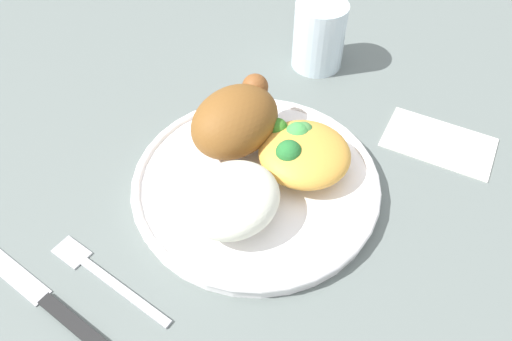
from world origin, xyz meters
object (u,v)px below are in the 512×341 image
at_px(roasted_chicken, 236,120).
at_px(knife, 44,299).
at_px(mac_cheese_with_broccoli, 302,151).
at_px(fork, 104,276).
at_px(water_glass, 319,36).
at_px(napkin, 439,142).
at_px(plate, 256,182).
at_px(rice_pile, 233,199).

distance_m(roasted_chicken, knife, 0.25).
bearing_deg(knife, mac_cheese_with_broccoli, -15.01).
bearing_deg(knife, roasted_chicken, -0.03).
xyz_separation_m(fork, water_glass, (0.39, 0.06, 0.04)).
bearing_deg(napkin, knife, 159.16).
relative_size(plate, fork, 1.82).
xyz_separation_m(mac_cheese_with_broccoli, water_glass, (0.17, 0.11, 0.01)).
bearing_deg(rice_pile, mac_cheese_with_broccoli, -3.22).
distance_m(fork, napkin, 0.39).
bearing_deg(water_glass, roasted_chicken, -168.05).
height_order(fork, water_glass, water_glass).
bearing_deg(mac_cheese_with_broccoli, knife, 164.99).
distance_m(roasted_chicken, napkin, 0.24).
bearing_deg(knife, plate, -12.58).
relative_size(plate, water_glass, 2.95).
distance_m(fork, knife, 0.05).
bearing_deg(water_glass, rice_pile, -158.13).
relative_size(roasted_chicken, knife, 0.58).
height_order(plate, roasted_chicken, roasted_chicken).
height_order(mac_cheese_with_broccoli, knife, mac_cheese_with_broccoli).
bearing_deg(roasted_chicken, water_glass, 11.95).
height_order(roasted_chicken, fork, roasted_chicken).
xyz_separation_m(rice_pile, water_glass, (0.27, 0.11, 0.00)).
bearing_deg(knife, water_glass, 5.39).
height_order(plate, mac_cheese_with_broccoli, mac_cheese_with_broccoli).
bearing_deg(water_glass, napkin, -97.03).
xyz_separation_m(water_glass, napkin, (-0.02, -0.20, -0.04)).
height_order(mac_cheese_with_broccoli, fork, mac_cheese_with_broccoli).
distance_m(mac_cheese_with_broccoli, fork, 0.23).
bearing_deg(napkin, fork, 159.23).
bearing_deg(napkin, mac_cheese_with_broccoli, 149.70).
distance_m(roasted_chicken, water_glass, 0.20).
distance_m(knife, water_glass, 0.44).
xyz_separation_m(fork, napkin, (0.37, -0.14, -0.00)).
bearing_deg(fork, rice_pile, -21.12).
relative_size(fork, water_glass, 1.63).
relative_size(plate, knife, 1.36).
relative_size(rice_pile, fork, 0.66).
bearing_deg(mac_cheese_with_broccoli, fork, 166.46).
bearing_deg(plate, knife, 167.42).
xyz_separation_m(mac_cheese_with_broccoli, fork, (-0.22, 0.05, -0.04)).
relative_size(rice_pile, knife, 0.49).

